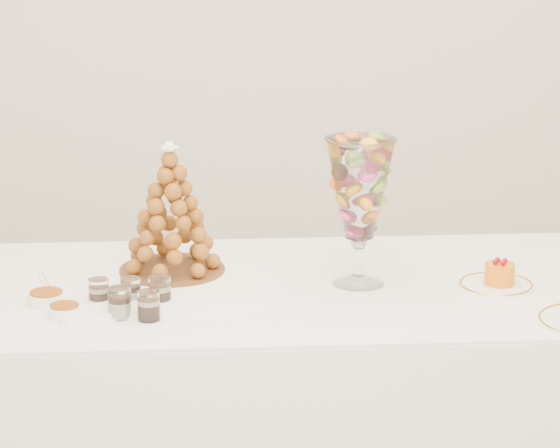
{
  "coord_description": "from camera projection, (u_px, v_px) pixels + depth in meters",
  "views": [
    {
      "loc": [
        -0.1,
        -3.02,
        1.94
      ],
      "look_at": [
        -0.02,
        0.22,
        0.98
      ],
      "focal_mm": 85.0,
      "sensor_mm": 36.0,
      "label": 1
    }
  ],
  "objects": [
    {
      "name": "buffet_table",
      "position": [
        280.0,
        427.0,
        3.56
      ],
      "size": [
        2.15,
        0.93,
        0.8
      ],
      "rotation": [
        0.0,
        0.0,
        0.04
      ],
      "color": "white",
      "rests_on": "ground"
    },
    {
      "name": "croquembouche",
      "position": [
        171.0,
        209.0,
        3.46
      ],
      "size": [
        0.28,
        0.28,
        0.35
      ],
      "rotation": [
        0.0,
        0.0,
        0.1
      ],
      "color": "brown",
      "rests_on": "lace_tray"
    },
    {
      "name": "ramekin_back",
      "position": [
        46.0,
        298.0,
        3.31
      ],
      "size": [
        0.09,
        0.09,
        0.03
      ],
      "primitive_type": "cylinder",
      "color": "white",
      "rests_on": "buffet_table"
    },
    {
      "name": "macaron_vase",
      "position": [
        360.0,
        190.0,
        3.4
      ],
      "size": [
        0.18,
        0.18,
        0.39
      ],
      "color": "white",
      "rests_on": "buffet_table"
    },
    {
      "name": "verrine_c",
      "position": [
        160.0,
        291.0,
        3.29
      ],
      "size": [
        0.06,
        0.06,
        0.08
      ],
      "primitive_type": "cylinder",
      "rotation": [
        0.0,
        0.0,
        -0.03
      ],
      "color": "white",
      "rests_on": "buffet_table"
    },
    {
      "name": "verrine_e",
      "position": [
        149.0,
        306.0,
        3.2
      ],
      "size": [
        0.06,
        0.06,
        0.07
      ],
      "primitive_type": "cylinder",
      "rotation": [
        0.0,
        0.0,
        -0.1
      ],
      "color": "white",
      "rests_on": "buffet_table"
    },
    {
      "name": "lace_tray",
      "position": [
        156.0,
        285.0,
        3.43
      ],
      "size": [
        0.62,
        0.53,
        0.02
      ],
      "primitive_type": "cube",
      "rotation": [
        0.0,
        0.0,
        0.28
      ],
      "color": "white",
      "rests_on": "buffet_table"
    },
    {
      "name": "verrine_a",
      "position": [
        99.0,
        292.0,
        3.3
      ],
      "size": [
        0.05,
        0.05,
        0.07
      ],
      "primitive_type": "cylinder",
      "rotation": [
        0.0,
        0.0,
        0.06
      ],
      "color": "white",
      "rests_on": "buffet_table"
    },
    {
      "name": "cake_plate",
      "position": [
        496.0,
        286.0,
        3.44
      ],
      "size": [
        0.2,
        0.2,
        0.01
      ],
      "primitive_type": "cylinder",
      "color": "white",
      "rests_on": "buffet_table"
    },
    {
      "name": "ramekin_front",
      "position": [
        65.0,
        311.0,
        3.23
      ],
      "size": [
        0.08,
        0.08,
        0.02
      ],
      "primitive_type": "cylinder",
      "color": "white",
      "rests_on": "buffet_table"
    },
    {
      "name": "verrine_b",
      "position": [
        131.0,
        291.0,
        3.3
      ],
      "size": [
        0.06,
        0.06,
        0.07
      ],
      "primitive_type": "cylinder",
      "rotation": [
        0.0,
        0.0,
        0.21
      ],
      "color": "white",
      "rests_on": "buffet_table"
    },
    {
      "name": "mousse_cake",
      "position": [
        500.0,
        273.0,
        3.43
      ],
      "size": [
        0.08,
        0.08,
        0.07
      ],
      "color": "orange",
      "rests_on": "cake_plate"
    },
    {
      "name": "verrine_d",
      "position": [
        120.0,
        303.0,
        3.21
      ],
      "size": [
        0.07,
        0.07,
        0.08
      ],
      "primitive_type": "cylinder",
      "rotation": [
        0.0,
        0.0,
        0.22
      ],
      "color": "white",
      "rests_on": "buffet_table"
    }
  ]
}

